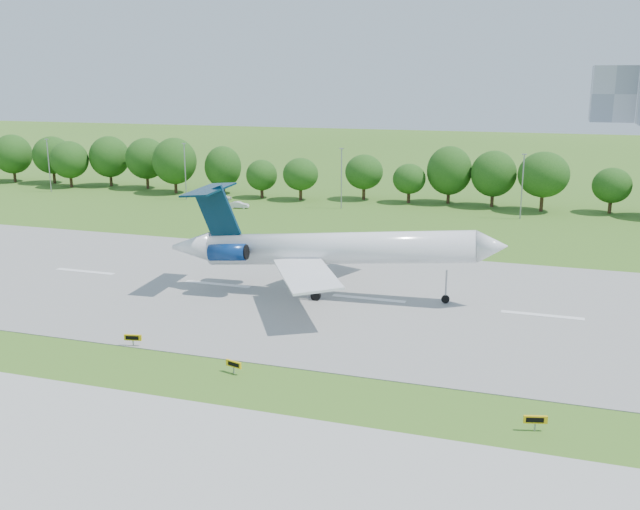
{
  "coord_description": "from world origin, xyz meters",
  "views": [
    {
      "loc": [
        19.48,
        -54.62,
        26.08
      ],
      "look_at": [
        -3.9,
        18.0,
        6.87
      ],
      "focal_mm": 40.0,
      "sensor_mm": 36.0,
      "label": 1
    }
  ],
  "objects_px": {
    "airliner": "(321,247)",
    "service_vehicle_a": "(239,205)",
    "service_vehicle_b": "(224,197)",
    "taxi_sign_left": "(133,338)"
  },
  "relations": [
    {
      "from": "service_vehicle_a",
      "to": "airliner",
      "type": "bearing_deg",
      "value": -157.07
    },
    {
      "from": "taxi_sign_left",
      "to": "service_vehicle_a",
      "type": "bearing_deg",
      "value": 94.92
    },
    {
      "from": "service_vehicle_b",
      "to": "taxi_sign_left",
      "type": "bearing_deg",
      "value": -161.2
    },
    {
      "from": "airliner",
      "to": "service_vehicle_a",
      "type": "xyz_separation_m",
      "value": [
        -33.99,
        51.27,
        -5.37
      ]
    },
    {
      "from": "airliner",
      "to": "service_vehicle_b",
      "type": "relative_size",
      "value": 12.26
    },
    {
      "from": "taxi_sign_left",
      "to": "service_vehicle_b",
      "type": "xyz_separation_m",
      "value": [
        -28.81,
        81.73,
        -0.34
      ]
    },
    {
      "from": "airliner",
      "to": "service_vehicle_a",
      "type": "distance_m",
      "value": 61.75
    },
    {
      "from": "service_vehicle_a",
      "to": "service_vehicle_b",
      "type": "xyz_separation_m",
      "value": [
        -7.38,
        8.46,
        -0.09
      ]
    },
    {
      "from": "service_vehicle_a",
      "to": "service_vehicle_b",
      "type": "distance_m",
      "value": 11.23
    },
    {
      "from": "airliner",
      "to": "taxi_sign_left",
      "type": "relative_size",
      "value": 23.41
    }
  ]
}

